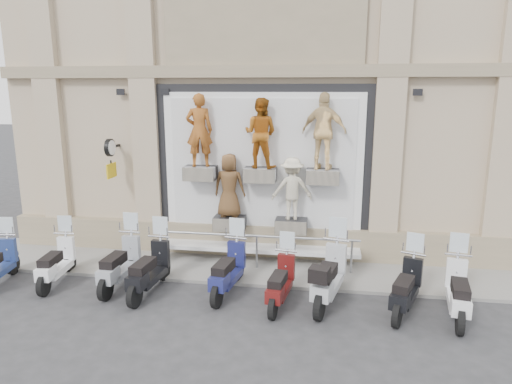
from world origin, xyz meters
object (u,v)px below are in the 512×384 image
(scooter_g, at_px, (330,265))
(scooter_h, at_px, (407,277))
(scooter_e, at_px, (228,260))
(guard_rail, at_px, (257,253))
(scooter_b, at_px, (56,253))
(scooter_d, at_px, (149,259))
(scooter_i, at_px, (459,280))
(scooter_c, at_px, (120,254))
(scooter_f, at_px, (281,273))
(clock_sign_bracket, at_px, (111,153))

(scooter_g, distance_m, scooter_h, 1.54)
(scooter_e, relative_size, scooter_h, 1.03)
(guard_rail, bearing_deg, scooter_b, -161.95)
(scooter_d, relative_size, scooter_i, 1.02)
(guard_rail, height_order, scooter_c, scooter_c)
(scooter_d, bearing_deg, scooter_b, -179.31)
(scooter_e, height_order, scooter_i, scooter_e)
(scooter_e, bearing_deg, guard_rail, 80.47)
(scooter_h, bearing_deg, scooter_e, -163.83)
(scooter_g, bearing_deg, scooter_c, -168.13)
(guard_rail, bearing_deg, scooter_e, -107.29)
(scooter_d, relative_size, scooter_e, 1.02)
(scooter_c, xyz_separation_m, scooter_f, (3.69, -0.36, -0.08))
(clock_sign_bracket, bearing_deg, scooter_g, -19.49)
(scooter_d, bearing_deg, scooter_i, 3.44)
(scooter_h, distance_m, scooter_i, 0.98)
(scooter_b, xyz_separation_m, scooter_e, (4.03, 0.07, 0.04))
(clock_sign_bracket, distance_m, scooter_c, 2.91)
(scooter_b, bearing_deg, clock_sign_bracket, 67.13)
(scooter_f, bearing_deg, scooter_g, 20.09)
(scooter_c, relative_size, scooter_f, 1.11)
(guard_rail, xyz_separation_m, scooter_c, (-2.93, -1.40, 0.33))
(guard_rail, xyz_separation_m, scooter_d, (-2.15, -1.62, 0.33))
(scooter_f, bearing_deg, scooter_e, 170.41)
(guard_rail, distance_m, scooter_g, 2.36)
(scooter_i, bearing_deg, clock_sign_bracket, 174.49)
(scooter_c, bearing_deg, scooter_d, -13.54)
(scooter_c, relative_size, scooter_e, 1.02)
(scooter_e, bearing_deg, scooter_h, 2.71)
(scooter_d, xyz_separation_m, scooter_f, (2.91, -0.14, -0.08))
(scooter_g, bearing_deg, scooter_i, 8.37)
(guard_rail, bearing_deg, scooter_h, -27.50)
(guard_rail, height_order, scooter_i, scooter_i)
(scooter_c, bearing_deg, scooter_h, -0.69)
(scooter_h, bearing_deg, scooter_i, 18.27)
(scooter_e, bearing_deg, scooter_c, -171.88)
(scooter_c, xyz_separation_m, scooter_h, (6.21, -0.31, -0.04))
(guard_rail, distance_m, scooter_h, 3.72)
(scooter_g, xyz_separation_m, scooter_h, (1.53, -0.18, -0.10))
(clock_sign_bracket, bearing_deg, scooter_h, -16.87)
(scooter_e, height_order, scooter_g, scooter_g)
(scooter_d, distance_m, scooter_h, 5.43)
(guard_rail, bearing_deg, scooter_c, -154.48)
(clock_sign_bracket, distance_m, scooter_d, 3.39)
(scooter_f, distance_m, scooter_g, 1.03)
(scooter_f, relative_size, scooter_g, 0.84)
(scooter_b, height_order, scooter_h, scooter_h)
(scooter_d, distance_m, scooter_g, 3.90)
(scooter_i, bearing_deg, guard_rail, 167.32)
(scooter_b, relative_size, scooter_i, 0.95)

